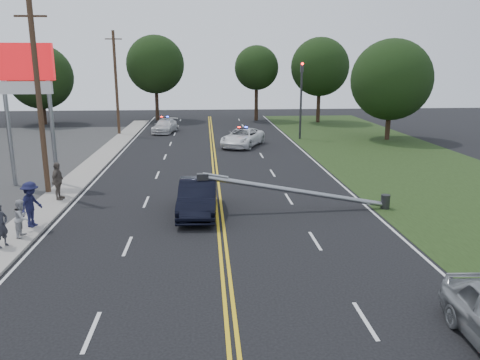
{
  "coord_description": "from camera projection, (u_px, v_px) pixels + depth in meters",
  "views": [
    {
      "loc": [
        -0.6,
        -13.27,
        6.88
      ],
      "look_at": [
        0.95,
        7.5,
        1.7
      ],
      "focal_mm": 35.0,
      "sensor_mm": 36.0,
      "label": 1
    }
  ],
  "objects": [
    {
      "name": "ground",
      "position": [
        228.0,
        291.0,
        14.55
      ],
      "size": [
        120.0,
        120.0,
        0.0
      ],
      "primitive_type": "plane",
      "color": "black",
      "rests_on": "ground"
    },
    {
      "name": "sidewalk",
      "position": [
        52.0,
        203.0,
        23.6
      ],
      "size": [
        1.8,
        70.0,
        0.12
      ],
      "primitive_type": "cube",
      "color": "gray",
      "rests_on": "ground"
    },
    {
      "name": "grass_verge",
      "position": [
        468.0,
        195.0,
        25.2
      ],
      "size": [
        12.0,
        80.0,
        0.01
      ],
      "primitive_type": "cube",
      "color": "black",
      "rests_on": "ground"
    },
    {
      "name": "centerline_yellow",
      "position": [
        218.0,
        200.0,
        24.22
      ],
      "size": [
        0.36,
        80.0,
        0.0
      ],
      "primitive_type": "cube",
      "color": "gold",
      "rests_on": "ground"
    },
    {
      "name": "pylon_sign",
      "position": [
        26.0,
        80.0,
        25.89
      ],
      "size": [
        3.2,
        0.35,
        8.0
      ],
      "color": "gray",
      "rests_on": "ground"
    },
    {
      "name": "traffic_signal",
      "position": [
        301.0,
        94.0,
        43.16
      ],
      "size": [
        0.28,
        0.41,
        7.05
      ],
      "color": "#2D2D30",
      "rests_on": "ground"
    },
    {
      "name": "fallen_streetlight",
      "position": [
        307.0,
        192.0,
        22.37
      ],
      "size": [
        9.36,
        0.44,
        1.91
      ],
      "color": "#2D2D30",
      "rests_on": "ground"
    },
    {
      "name": "utility_pole_mid",
      "position": [
        39.0,
        100.0,
        24.27
      ],
      "size": [
        1.6,
        0.28,
        10.0
      ],
      "color": "#382619",
      "rests_on": "ground"
    },
    {
      "name": "utility_pole_far",
      "position": [
        116.0,
        83.0,
        45.56
      ],
      "size": [
        1.6,
        0.28,
        10.0
      ],
      "color": "#382619",
      "rests_on": "ground"
    },
    {
      "name": "tree_5",
      "position": [
        41.0,
        77.0,
        53.59
      ],
      "size": [
        7.29,
        7.29,
        9.07
      ],
      "color": "black",
      "rests_on": "ground"
    },
    {
      "name": "tree_6",
      "position": [
        155.0,
        65.0,
        57.13
      ],
      "size": [
        7.04,
        7.04,
        10.35
      ],
      "color": "black",
      "rests_on": "ground"
    },
    {
      "name": "tree_7",
      "position": [
        257.0,
        68.0,
        57.16
      ],
      "size": [
        5.38,
        5.38,
        9.12
      ],
      "color": "black",
      "rests_on": "ground"
    },
    {
      "name": "tree_8",
      "position": [
        320.0,
        67.0,
        55.3
      ],
      "size": [
        6.86,
        6.86,
        9.98
      ],
      "color": "black",
      "rests_on": "ground"
    },
    {
      "name": "tree_9",
      "position": [
        391.0,
        80.0,
        42.53
      ],
      "size": [
        7.32,
        7.32,
        9.15
      ],
      "color": "black",
      "rests_on": "ground"
    },
    {
      "name": "crashed_sedan",
      "position": [
        198.0,
        197.0,
        21.91
      ],
      "size": [
        1.89,
        4.97,
        1.62
      ],
      "primitive_type": "imported",
      "rotation": [
        0.0,
        0.0,
        -0.04
      ],
      "color": "black",
      "rests_on": "ground"
    },
    {
      "name": "emergency_a",
      "position": [
        243.0,
        137.0,
        40.08
      ],
      "size": [
        4.56,
        6.0,
        1.51
      ],
      "primitive_type": "imported",
      "rotation": [
        0.0,
        0.0,
        -0.43
      ],
      "color": "white",
      "rests_on": "ground"
    },
    {
      "name": "emergency_b",
      "position": [
        165.0,
        126.0,
        48.06
      ],
      "size": [
        2.73,
        4.96,
        1.36
      ],
      "primitive_type": "imported",
      "rotation": [
        0.0,
        0.0,
        -0.18
      ],
      "color": "silver",
      "rests_on": "ground"
    },
    {
      "name": "bystander_a",
      "position": [
        1.0,
        225.0,
        17.61
      ],
      "size": [
        0.62,
        0.73,
        1.69
      ],
      "primitive_type": "imported",
      "rotation": [
        0.0,
        0.0,
        1.14
      ],
      "color": "#27282F",
      "rests_on": "sidewalk"
    },
    {
      "name": "bystander_b",
      "position": [
        22.0,
        218.0,
        18.72
      ],
      "size": [
        0.58,
        0.75,
        1.53
      ],
      "primitive_type": "imported",
      "rotation": [
        0.0,
        0.0,
        1.56
      ],
      "color": "#A8A8AD",
      "rests_on": "sidewalk"
    },
    {
      "name": "bystander_c",
      "position": [
        31.0,
        204.0,
        19.81
      ],
      "size": [
        1.04,
        1.42,
        1.96
      ],
      "primitive_type": "imported",
      "rotation": [
        0.0,
        0.0,
        1.3
      ],
      "color": "#17183A",
      "rests_on": "sidewalk"
    },
    {
      "name": "bystander_d",
      "position": [
        58.0,
        181.0,
        23.8
      ],
      "size": [
        0.61,
        1.19,
        1.94
      ],
      "primitive_type": "imported",
      "rotation": [
        0.0,
        0.0,
        1.44
      ],
      "color": "#5E534B",
      "rests_on": "sidewalk"
    }
  ]
}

